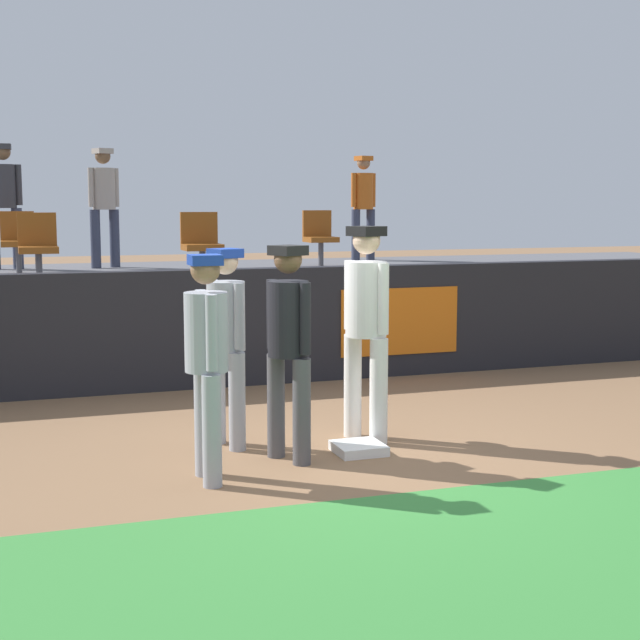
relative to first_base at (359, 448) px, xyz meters
The scene contains 16 objects.
ground_plane 0.26m from the first_base, 147.26° to the right, with size 60.00×60.00×0.00m, color #846042.
grass_foreground_strip 2.53m from the first_base, 94.95° to the right, with size 18.00×2.80×0.01m, color #388438.
first_base is the anchor object (origin of this frame).
player_fielder_home 1.13m from the first_base, 61.71° to the left, with size 0.46×0.60×1.88m.
player_runner_visitor 1.48m from the first_base, 150.65° to the left, with size 0.41×0.45×1.70m.
player_coach_visitor 1.69m from the first_base, 165.08° to the right, with size 0.33×0.48×1.70m.
player_umpire 1.15m from the first_base, behind, with size 0.44×0.45×1.74m.
field_wall 3.24m from the first_base, 93.77° to the left, with size 18.00×0.26×1.33m.
bleacher_platform 5.77m from the first_base, 92.18° to the left, with size 18.00×4.80×1.12m, color #59595E.
seat_back_left 7.07m from the first_base, 111.66° to the left, with size 0.45×0.44×0.84m.
seat_front_center 4.88m from the first_base, 94.49° to the left, with size 0.47×0.44×0.84m.
seat_front_left 5.40m from the first_base, 116.98° to the left, with size 0.46×0.44×0.84m.
seat_back_right 6.84m from the first_base, 73.99° to the left, with size 0.45×0.44×0.84m.
spectator_hooded 7.91m from the first_base, 110.71° to the left, with size 0.50×0.36×1.79m.
spectator_capped 7.39m from the first_base, 100.66° to the left, with size 0.46×0.43×1.74m.
spectator_casual 8.24m from the first_base, 68.28° to the left, with size 0.47×0.40×1.72m.
Camera 1 is at (-2.53, -6.90, 2.08)m, focal length 52.14 mm.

